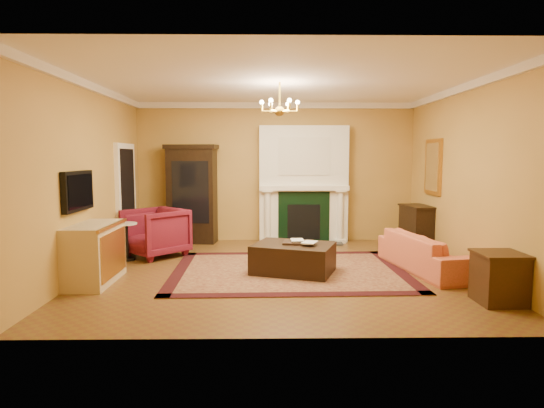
{
  "coord_description": "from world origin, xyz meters",
  "views": [
    {
      "loc": [
        -0.23,
        -7.21,
        1.85
      ],
      "look_at": [
        -0.12,
        0.3,
        1.06
      ],
      "focal_mm": 30.0,
      "sensor_mm": 36.0,
      "label": 1
    }
  ],
  "objects_px": {
    "pedestal_table": "(127,239)",
    "commode": "(94,253)",
    "wingback_armchair": "(155,230)",
    "console_table": "(417,229)",
    "leather_ottoman": "(293,258)",
    "china_cabinet": "(192,196)",
    "coral_sofa": "(428,246)",
    "end_table": "(499,279)"
  },
  "relations": [
    {
      "from": "pedestal_table",
      "to": "commode",
      "type": "distance_m",
      "value": 1.45
    },
    {
      "from": "wingback_armchair",
      "to": "console_table",
      "type": "bearing_deg",
      "value": 49.6
    },
    {
      "from": "pedestal_table",
      "to": "leather_ottoman",
      "type": "height_order",
      "value": "pedestal_table"
    },
    {
      "from": "console_table",
      "to": "china_cabinet",
      "type": "bearing_deg",
      "value": 161.34
    },
    {
      "from": "china_cabinet",
      "to": "commode",
      "type": "xyz_separation_m",
      "value": [
        -0.94,
        -3.13,
        -0.57
      ]
    },
    {
      "from": "commode",
      "to": "console_table",
      "type": "xyz_separation_m",
      "value": [
        5.51,
        2.26,
        -0.01
      ]
    },
    {
      "from": "coral_sofa",
      "to": "console_table",
      "type": "relative_size",
      "value": 2.4
    },
    {
      "from": "wingback_armchair",
      "to": "console_table",
      "type": "distance_m",
      "value": 5.07
    },
    {
      "from": "commode",
      "to": "console_table",
      "type": "bearing_deg",
      "value": 22.34
    },
    {
      "from": "console_table",
      "to": "commode",
      "type": "bearing_deg",
      "value": -165.57
    },
    {
      "from": "china_cabinet",
      "to": "coral_sofa",
      "type": "bearing_deg",
      "value": -24.96
    },
    {
      "from": "commode",
      "to": "end_table",
      "type": "relative_size",
      "value": 1.89
    },
    {
      "from": "commode",
      "to": "china_cabinet",
      "type": "bearing_deg",
      "value": 73.35
    },
    {
      "from": "china_cabinet",
      "to": "console_table",
      "type": "relative_size",
      "value": 2.34
    },
    {
      "from": "wingback_armchair",
      "to": "end_table",
      "type": "relative_size",
      "value": 1.59
    },
    {
      "from": "pedestal_table",
      "to": "end_table",
      "type": "xyz_separation_m",
      "value": [
        5.42,
        -2.48,
        -0.08
      ]
    },
    {
      "from": "commode",
      "to": "leather_ottoman",
      "type": "xyz_separation_m",
      "value": [
        2.95,
        0.51,
        -0.19
      ]
    },
    {
      "from": "commode",
      "to": "end_table",
      "type": "xyz_separation_m",
      "value": [
        5.45,
        -1.03,
        -0.13
      ]
    },
    {
      "from": "china_cabinet",
      "to": "console_table",
      "type": "bearing_deg",
      "value": -4.92
    },
    {
      "from": "wingback_armchair",
      "to": "leather_ottoman",
      "type": "xyz_separation_m",
      "value": [
        2.49,
        -1.26,
        -0.25
      ]
    },
    {
      "from": "end_table",
      "to": "console_table",
      "type": "bearing_deg",
      "value": 88.95
    },
    {
      "from": "pedestal_table",
      "to": "commode",
      "type": "relative_size",
      "value": 0.58
    },
    {
      "from": "wingback_armchair",
      "to": "leather_ottoman",
      "type": "height_order",
      "value": "wingback_armchair"
    },
    {
      "from": "wingback_armchair",
      "to": "pedestal_table",
      "type": "relative_size",
      "value": 1.46
    },
    {
      "from": "coral_sofa",
      "to": "pedestal_table",
      "type": "bearing_deg",
      "value": 70.54
    },
    {
      "from": "wingback_armchair",
      "to": "leather_ottoman",
      "type": "relative_size",
      "value": 0.81
    },
    {
      "from": "commode",
      "to": "end_table",
      "type": "height_order",
      "value": "commode"
    },
    {
      "from": "console_table",
      "to": "wingback_armchair",
      "type": "bearing_deg",
      "value": 177.69
    },
    {
      "from": "wingback_armchair",
      "to": "commode",
      "type": "xyz_separation_m",
      "value": [
        -0.46,
        -1.77,
        -0.06
      ]
    },
    {
      "from": "console_table",
      "to": "pedestal_table",
      "type": "bearing_deg",
      "value": -179.49
    },
    {
      "from": "china_cabinet",
      "to": "pedestal_table",
      "type": "relative_size",
      "value": 2.98
    },
    {
      "from": "coral_sofa",
      "to": "wingback_armchair",
      "type": "bearing_deg",
      "value": 66.0
    },
    {
      "from": "coral_sofa",
      "to": "leather_ottoman",
      "type": "xyz_separation_m",
      "value": [
        -2.19,
        -0.12,
        -0.16
      ]
    },
    {
      "from": "pedestal_table",
      "to": "leather_ottoman",
      "type": "relative_size",
      "value": 0.56
    },
    {
      "from": "wingback_armchair",
      "to": "end_table",
      "type": "height_order",
      "value": "wingback_armchair"
    },
    {
      "from": "china_cabinet",
      "to": "commode",
      "type": "bearing_deg",
      "value": -100.8
    },
    {
      "from": "leather_ottoman",
      "to": "end_table",
      "type": "bearing_deg",
      "value": -12.05
    },
    {
      "from": "coral_sofa",
      "to": "commode",
      "type": "bearing_deg",
      "value": 86.67
    },
    {
      "from": "commode",
      "to": "end_table",
      "type": "bearing_deg",
      "value": -10.62
    },
    {
      "from": "pedestal_table",
      "to": "console_table",
      "type": "relative_size",
      "value": 0.79
    },
    {
      "from": "pedestal_table",
      "to": "leather_ottoman",
      "type": "bearing_deg",
      "value": -17.96
    },
    {
      "from": "console_table",
      "to": "coral_sofa",
      "type": "bearing_deg",
      "value": -110.59
    }
  ]
}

